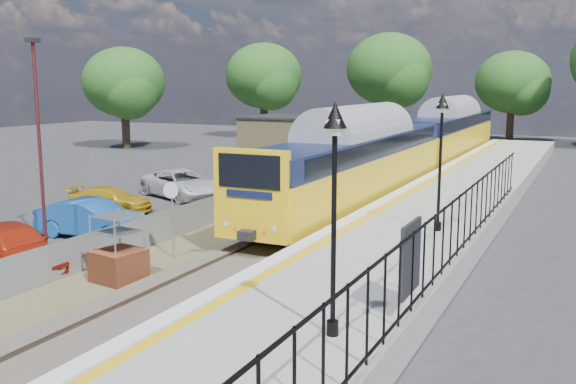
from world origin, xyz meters
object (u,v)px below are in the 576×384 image
Objects in this scene: victorian_lamp_north at (441,130)px; car_white at (182,184)px; car_blue at (92,218)px; car_yellow at (110,200)px; carpark_lamp at (39,132)px; train at (415,141)px; car_red at (14,246)px; victorian_lamp_south at (335,165)px; brick_plinth at (118,250)px; speed_sign at (172,208)px.

victorian_lamp_north is 0.90× the size of car_white.
car_blue reaches higher than car_yellow.
car_white is (-1.63, 10.60, -3.45)m from carpark_lamp.
car_blue reaches higher than car_white.
train is 25.21m from car_red.
train is at bearing 101.52° from victorian_lamp_south.
car_blue is (-12.68, 7.03, -3.58)m from victorian_lamp_south.
victorian_lamp_south is at bearing -88.85° from victorian_lamp_north.
brick_plinth is 3.88m from car_red.
car_white is at bearing 114.79° from speed_sign.
car_white is (-9.04, -11.45, -1.63)m from train.
victorian_lamp_south is 1.19× the size of car_yellow.
carpark_lamp is at bearing -179.63° from speed_sign.
victorian_lamp_south is 0.11× the size of train.
brick_plinth reaches higher than car_blue.
car_blue is (-12.48, -2.97, -3.58)m from victorian_lamp_north.
car_yellow is (-9.88, -15.85, -1.78)m from train.
brick_plinth is at bearing -98.91° from speed_sign.
carpark_lamp is at bearing -108.57° from train.
brick_plinth is 2.80m from speed_sign.
speed_sign reaches higher than car_yellow.
car_red reaches higher than car_yellow.
victorian_lamp_south reaches higher than car_yellow.
car_white is at bearing 117.62° from brick_plinth.
car_red is 13.17m from car_white.
car_blue is at bearing 28.75° from car_red.
car_blue is at bearing 151.01° from victorian_lamp_south.
car_white is (-2.68, 12.89, -0.05)m from car_red.
car_white is (-14.54, 15.52, -3.59)m from victorian_lamp_south.
car_blue is 1.13× the size of car_yellow.
victorian_lamp_north is (-0.20, 10.00, 0.00)m from victorian_lamp_south.
victorian_lamp_north is at bearing -81.84° from car_blue.
train is 8.01× the size of car_white.
train reaches higher than car_yellow.
victorian_lamp_north is at bearing 21.79° from carpark_lamp.
victorian_lamp_south is at bearing -84.47° from car_red.
carpark_lamp is at bearing 159.14° from victorian_lamp_south.
carpark_lamp reaches higher than brick_plinth.
car_red is at bearing -104.63° from train.
car_red is at bearing -65.20° from carpark_lamp.
car_red is 1.15× the size of car_yellow.
carpark_lamp is 4.04m from car_blue.
car_white is at bearing 158.93° from victorian_lamp_north.
train is 21.27m from car_blue.
car_blue is at bearing 83.86° from carpark_lamp.
carpark_lamp is 1.64× the size of car_red.
car_white is at bearing 98.72° from carpark_lamp.
victorian_lamp_south is 2.23× the size of brick_plinth.
train reaches higher than brick_plinth.
brick_plinth is at bearing -149.91° from car_yellow.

